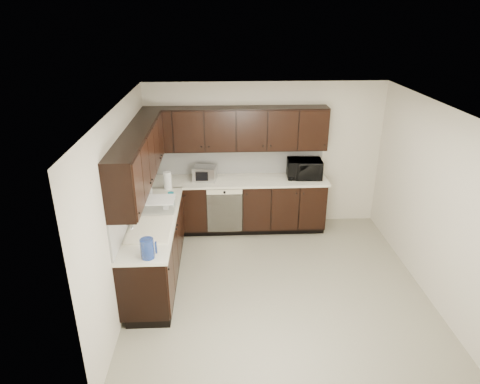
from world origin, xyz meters
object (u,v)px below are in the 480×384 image
toaster_oven (205,173)px  blue_pitcher (147,249)px  storage_bin (158,206)px  microwave (304,169)px  sink (151,233)px

toaster_oven → blue_pitcher: bearing=-93.6°
storage_bin → microwave: bearing=27.8°
microwave → toaster_oven: (-1.66, -0.03, -0.04)m
microwave → blue_pitcher: (-2.25, -2.43, -0.04)m
microwave → toaster_oven: microwave is taller
sink → microwave: microwave is taller
blue_pitcher → sink: bearing=107.9°
toaster_oven → storage_bin: toaster_oven is taller
sink → microwave: bearing=36.8°
microwave → storage_bin: (-2.30, -1.21, -0.07)m
sink → storage_bin: size_ratio=1.76×
sink → toaster_oven: (0.66, 1.71, 0.18)m
microwave → blue_pitcher: size_ratio=2.39×
sink → blue_pitcher: size_ratio=3.45×
microwave → blue_pitcher: bearing=-130.1°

